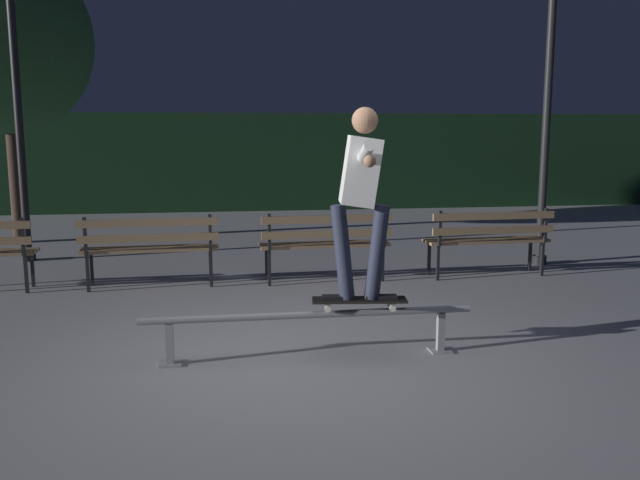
% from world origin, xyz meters
% --- Properties ---
extents(ground_plane, '(90.00, 90.00, 0.00)m').
position_xyz_m(ground_plane, '(0.00, 0.00, 0.00)').
color(ground_plane, '#99999E').
extents(hedge_backdrop, '(24.00, 1.20, 2.23)m').
position_xyz_m(hedge_backdrop, '(0.00, 10.92, 1.12)').
color(hedge_backdrop, black).
rests_on(hedge_backdrop, ground).
extents(grind_rail, '(2.74, 0.18, 0.39)m').
position_xyz_m(grind_rail, '(0.00, 0.09, 0.31)').
color(grind_rail, gray).
rests_on(grind_rail, ground).
extents(skateboard, '(0.80, 0.29, 0.09)m').
position_xyz_m(skateboard, '(0.42, 0.09, 0.47)').
color(skateboard, black).
rests_on(skateboard, grind_rail).
extents(skateboarder, '(0.63, 1.40, 1.56)m').
position_xyz_m(skateboarder, '(0.42, 0.09, 1.40)').
color(skateboarder, black).
rests_on(skateboarder, skateboard).
extents(park_bench_left_center, '(1.61, 0.47, 0.88)m').
position_xyz_m(park_bench_left_center, '(-1.53, 2.83, 0.54)').
color(park_bench_left_center, black).
rests_on(park_bench_left_center, ground).
extents(park_bench_right_center, '(1.61, 0.47, 0.88)m').
position_xyz_m(park_bench_right_center, '(0.57, 2.83, 0.54)').
color(park_bench_right_center, black).
rests_on(park_bench_right_center, ground).
extents(park_bench_rightmost, '(1.61, 0.47, 0.88)m').
position_xyz_m(park_bench_rightmost, '(2.67, 2.83, 0.54)').
color(park_bench_rightmost, black).
rests_on(park_bench_rightmost, ground).
extents(tree_far_left, '(2.69, 2.69, 4.75)m').
position_xyz_m(tree_far_left, '(-4.01, 6.52, 3.26)').
color(tree_far_left, '#3D2D23').
rests_on(tree_far_left, ground).
extents(lamp_post_right, '(0.32, 0.32, 3.90)m').
position_xyz_m(lamp_post_right, '(3.70, 3.52, 2.48)').
color(lamp_post_right, black).
rests_on(lamp_post_right, ground).
extents(lamp_post_left, '(0.32, 0.32, 3.90)m').
position_xyz_m(lamp_post_left, '(-3.45, 4.85, 2.48)').
color(lamp_post_left, black).
rests_on(lamp_post_left, ground).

